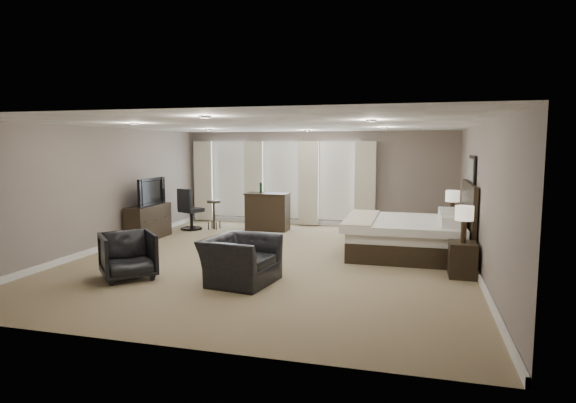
% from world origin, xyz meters
% --- Properties ---
extents(room, '(7.60, 8.60, 2.64)m').
position_xyz_m(room, '(0.00, 0.00, 1.30)').
color(room, '#857455').
rests_on(room, ground).
extents(window_bay, '(5.25, 0.20, 2.30)m').
position_xyz_m(window_bay, '(-1.00, 4.11, 1.20)').
color(window_bay, silver).
rests_on(window_bay, room).
extents(bed, '(2.35, 2.25, 1.50)m').
position_xyz_m(bed, '(2.58, 1.08, 0.75)').
color(bed, silver).
rests_on(bed, ground).
extents(nightstand_near, '(0.44, 0.54, 0.59)m').
position_xyz_m(nightstand_near, '(3.47, -0.37, 0.30)').
color(nightstand_near, black).
rests_on(nightstand_near, ground).
extents(nightstand_far, '(0.43, 0.52, 0.57)m').
position_xyz_m(nightstand_far, '(3.47, 2.53, 0.28)').
color(nightstand_far, black).
rests_on(nightstand_far, ground).
extents(lamp_near, '(0.30, 0.30, 0.62)m').
position_xyz_m(lamp_near, '(3.47, -0.37, 0.90)').
color(lamp_near, beige).
rests_on(lamp_near, nightstand_near).
extents(lamp_far, '(0.31, 0.31, 0.64)m').
position_xyz_m(lamp_far, '(3.47, 2.53, 0.89)').
color(lamp_far, beige).
rests_on(lamp_far, nightstand_far).
extents(wall_art, '(0.04, 0.96, 0.56)m').
position_xyz_m(wall_art, '(3.70, 1.08, 1.75)').
color(wall_art, slate).
rests_on(wall_art, room).
extents(dresser, '(0.45, 1.40, 0.81)m').
position_xyz_m(dresser, '(-3.45, 1.19, 0.41)').
color(dresser, black).
rests_on(dresser, ground).
extents(tv, '(0.65, 1.13, 0.15)m').
position_xyz_m(tv, '(-3.45, 1.19, 0.88)').
color(tv, black).
rests_on(tv, dresser).
extents(armchair_near, '(0.92, 1.25, 1.01)m').
position_xyz_m(armchair_near, '(-0.03, -1.69, 0.50)').
color(armchair_near, black).
rests_on(armchair_near, ground).
extents(armchair_far, '(1.14, 1.14, 0.86)m').
position_xyz_m(armchair_far, '(-1.94, -1.94, 0.43)').
color(armchair_far, black).
rests_on(armchair_far, ground).
extents(bar_counter, '(1.14, 0.59, 0.99)m').
position_xyz_m(bar_counter, '(-1.08, 3.09, 0.49)').
color(bar_counter, black).
rests_on(bar_counter, ground).
extents(bar_stool_left, '(0.45, 0.45, 0.77)m').
position_xyz_m(bar_stool_left, '(-2.51, 2.87, 0.38)').
color(bar_stool_left, black).
rests_on(bar_stool_left, ground).
extents(bar_stool_right, '(0.51, 0.51, 0.84)m').
position_xyz_m(bar_stool_right, '(-0.86, 3.12, 0.42)').
color(bar_stool_right, black).
rests_on(bar_stool_right, ground).
extents(desk_chair, '(0.73, 0.73, 1.10)m').
position_xyz_m(desk_chair, '(-3.06, 2.65, 0.55)').
color(desk_chair, black).
rests_on(desk_chair, ground).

